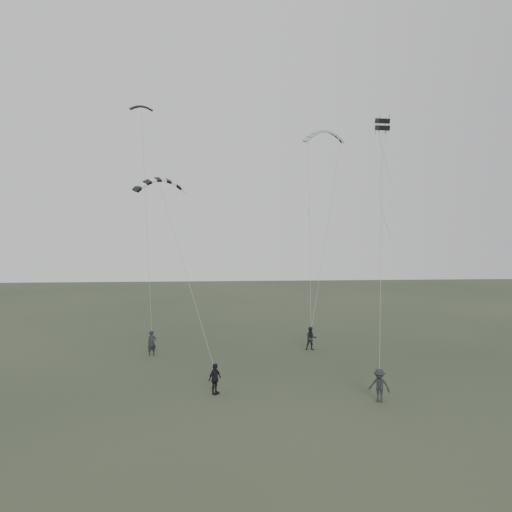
{
  "coord_description": "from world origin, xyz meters",
  "views": [
    {
      "loc": [
        -1.96,
        -28.64,
        8.4
      ],
      "look_at": [
        1.02,
        5.18,
        7.22
      ],
      "focal_mm": 35.0,
      "sensor_mm": 36.0,
      "label": 1
    }
  ],
  "objects": [
    {
      "name": "kite_striped",
      "position": [
        -5.29,
        4.33,
        12.24
      ],
      "size": [
        3.59,
        2.24,
        1.49
      ],
      "primitive_type": null,
      "rotation": [
        0.31,
        0.0,
        0.33
      ],
      "color": "black",
      "rests_on": "flyer_center"
    },
    {
      "name": "kite_box",
      "position": [
        8.96,
        2.78,
        15.73
      ],
      "size": [
        0.78,
        0.93,
        0.9
      ],
      "primitive_type": null,
      "rotation": [
        0.23,
        0.0,
        0.07
      ],
      "color": "black",
      "rests_on": "flyer_far"
    },
    {
      "name": "kite_dark_small",
      "position": [
        -7.27,
        10.11,
        18.42
      ],
      "size": [
        1.82,
        1.04,
        0.7
      ],
      "primitive_type": null,
      "rotation": [
        0.4,
        0.0,
        0.22
      ],
      "color": "black",
      "rests_on": "flyer_left"
    },
    {
      "name": "flyer_left",
      "position": [
        -6.29,
        7.41,
        0.89
      ],
      "size": [
        0.77,
        0.68,
        1.78
      ],
      "primitive_type": "imported",
      "rotation": [
        0.0,
        0.0,
        0.49
      ],
      "color": "black",
      "rests_on": "ground"
    },
    {
      "name": "kite_pale_large",
      "position": [
        7.84,
        14.44,
        17.77
      ],
      "size": [
        3.77,
        1.6,
        1.71
      ],
      "primitive_type": null,
      "rotation": [
        0.31,
        0.0,
        0.1
      ],
      "color": "#A8ABAD",
      "rests_on": "flyer_right"
    },
    {
      "name": "flyer_center",
      "position": [
        -1.84,
        -1.91,
        0.83
      ],
      "size": [
        0.93,
        1.01,
        1.67
      ],
      "primitive_type": "imported",
      "rotation": [
        0.0,
        0.0,
        0.89
      ],
      "color": "black",
      "rests_on": "ground"
    },
    {
      "name": "ground",
      "position": [
        0.0,
        0.0,
        0.0
      ],
      "size": [
        140.0,
        140.0,
        0.0
      ],
      "primitive_type": "plane",
      "color": "#2D3A24",
      "rests_on": "ground"
    },
    {
      "name": "flyer_far",
      "position": [
        6.6,
        -3.91,
        0.85
      ],
      "size": [
        1.26,
        1.15,
        1.7
      ],
      "primitive_type": "imported",
      "rotation": [
        0.0,
        0.0,
        -0.61
      ],
      "color": "#222227",
      "rests_on": "ground"
    },
    {
      "name": "flyer_right",
      "position": [
        5.46,
        8.21,
        0.87
      ],
      "size": [
        0.86,
        0.68,
        1.74
      ],
      "primitive_type": "imported",
      "rotation": [
        0.0,
        0.0,
        -0.02
      ],
      "color": "black",
      "rests_on": "ground"
    }
  ]
}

